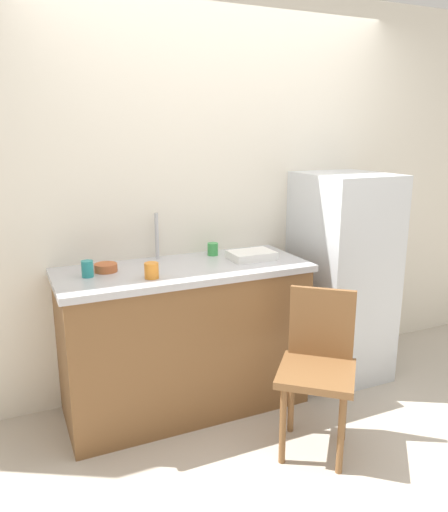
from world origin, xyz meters
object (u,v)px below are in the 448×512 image
cup_teal (87,269)px  cup_green (213,249)px  chair (318,363)px  cup_orange (152,271)px  dish_tray (251,255)px  refrigerator (341,277)px  terracotta_bowl (106,268)px

cup_teal → cup_green: cup_teal is taller
chair → cup_orange: bearing=-174.4°
cup_teal → dish_tray: bearing=-1.3°
dish_tray → chair: bearing=-85.1°
refrigerator → cup_green: 0.96m
chair → terracotta_bowl: terracotta_bowl is taller
terracotta_bowl → cup_orange: 0.32m
cup_teal → cup_orange: (0.32, -0.17, -0.00)m
dish_tray → cup_orange: (-0.70, -0.15, 0.02)m
terracotta_bowl → cup_teal: (-0.11, -0.07, 0.02)m
cup_orange → terracotta_bowl: bearing=130.1°
dish_tray → terracotta_bowl: 0.91m
refrigerator → cup_teal: refrigerator is taller
refrigerator → cup_green: (-0.91, 0.19, 0.25)m
dish_tray → cup_orange: bearing=-167.9°
refrigerator → chair: refrigerator is taller
refrigerator → cup_teal: bearing=179.2°
chair → dish_tray: (-0.06, 0.68, 0.46)m
chair → cup_teal: cup_teal is taller
cup_teal → chair: bearing=-33.2°
dish_tray → cup_teal: size_ratio=2.99×
dish_tray → cup_teal: cup_teal is taller
chair → cup_orange: size_ratio=10.00×
refrigerator → cup_orange: refrigerator is taller
dish_tray → cup_green: 0.27m
refrigerator → chair: (-0.66, -0.68, -0.23)m
cup_orange → cup_green: 0.62m
refrigerator → cup_green: bearing=167.9°
chair → cup_green: (-0.25, 0.88, 0.48)m
cup_teal → cup_orange: size_ratio=1.05×
chair → cup_orange: cup_orange is taller
dish_tray → cup_green: size_ratio=3.42×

